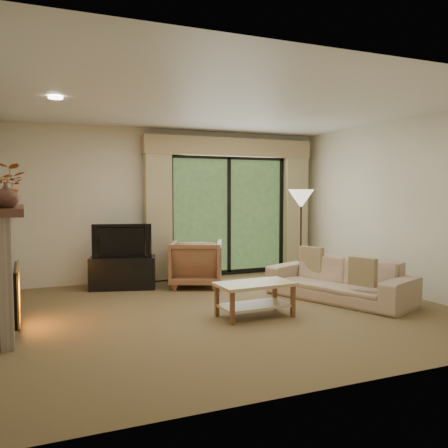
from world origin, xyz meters
name	(u,v)px	position (x,y,z in m)	size (l,w,h in m)	color
floor	(233,311)	(0.00, 0.00, 0.00)	(5.50, 5.50, 0.00)	brown
ceiling	(233,106)	(0.00, 0.00, 2.60)	(5.50, 5.50, 0.00)	silver
wall_back	(175,205)	(0.00, 2.50, 1.30)	(5.00, 5.00, 0.00)	beige
wall_front	(363,221)	(0.00, -2.50, 1.30)	(5.00, 5.00, 0.00)	beige
wall_right	(401,207)	(2.75, 0.00, 1.30)	(5.00, 5.00, 0.00)	beige
fireplace	(8,269)	(-2.63, 0.20, 0.69)	(0.24, 1.70, 1.37)	gray
sliding_door	(228,215)	(1.00, 2.45, 1.10)	(2.26, 0.10, 2.16)	black
curtain_left	(158,211)	(-0.35, 2.34, 1.20)	(0.45, 0.18, 2.35)	tan
curtain_right	(295,209)	(2.35, 2.34, 1.20)	(0.45, 0.18, 2.35)	tan
cornice	(231,147)	(1.00, 2.36, 2.32)	(3.20, 0.24, 0.32)	tan
media_console	(123,273)	(-1.04, 1.95, 0.25)	(1.01, 0.45, 0.50)	black
tv	(122,240)	(-1.04, 1.95, 0.77)	(0.91, 0.12, 0.53)	black
armchair	(196,263)	(0.08, 1.65, 0.38)	(0.80, 0.83, 0.75)	brown
sofa	(339,279)	(1.61, -0.05, 0.30)	(2.04, 0.80, 0.59)	tan
pillow_near	(363,272)	(1.54, -0.64, 0.50)	(0.10, 0.37, 0.37)	brown
pillow_far	(312,259)	(1.54, 0.53, 0.51)	(0.10, 0.38, 0.38)	brown
coffee_table	(255,300)	(0.12, -0.37, 0.21)	(0.94, 0.52, 0.42)	tan
floor_lamp	(301,237)	(1.71, 1.12, 0.78)	(0.42, 0.42, 1.56)	beige
vase	(6,195)	(-2.61, -0.33, 1.50)	(0.25, 0.25, 0.26)	#4B2B22
branches	(7,185)	(-2.61, 0.12, 1.60)	(0.41, 0.36, 0.46)	#A85A1C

